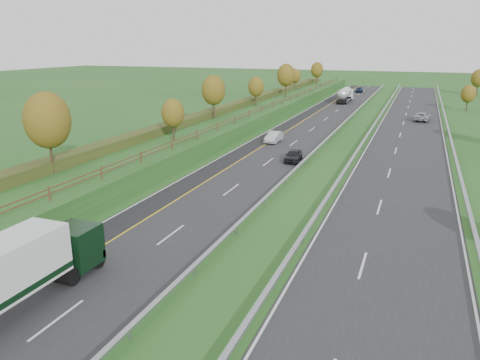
# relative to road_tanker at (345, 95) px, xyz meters

# --- Properties ---
(ground) EXTENTS (400.00, 400.00, 0.00)m
(ground) POSITION_rel_road_tanker_xyz_m (7.63, -56.32, -1.86)
(ground) COLOR #204E1C
(ground) RESTS_ON ground
(near_carriageway) EXTENTS (10.50, 200.00, 0.04)m
(near_carriageway) POSITION_rel_road_tanker_xyz_m (-0.37, -51.32, -1.84)
(near_carriageway) COLOR #232325
(near_carriageway) RESTS_ON ground
(far_carriageway) EXTENTS (10.50, 200.00, 0.04)m
(far_carriageway) POSITION_rel_road_tanker_xyz_m (16.13, -51.32, -1.84)
(far_carriageway) COLOR #232325
(far_carriageway) RESTS_ON ground
(hard_shoulder) EXTENTS (3.00, 200.00, 0.04)m
(hard_shoulder) POSITION_rel_road_tanker_xyz_m (-4.12, -51.32, -1.84)
(hard_shoulder) COLOR black
(hard_shoulder) RESTS_ON ground
(lane_markings) EXTENTS (26.75, 200.00, 0.01)m
(lane_markings) POSITION_rel_road_tanker_xyz_m (6.03, -51.43, -1.81)
(lane_markings) COLOR silver
(lane_markings) RESTS_ON near_carriageway
(embankment_left) EXTENTS (12.00, 200.00, 2.00)m
(embankment_left) POSITION_rel_road_tanker_xyz_m (-13.37, -51.32, -0.86)
(embankment_left) COLOR #204E1C
(embankment_left) RESTS_ON ground
(hedge_left) EXTENTS (2.20, 180.00, 1.10)m
(hedge_left) POSITION_rel_road_tanker_xyz_m (-15.37, -51.32, 0.69)
(hedge_left) COLOR #2D3B18
(hedge_left) RESTS_ON embankment_left
(fence_left) EXTENTS (0.12, 189.06, 1.20)m
(fence_left) POSITION_rel_road_tanker_xyz_m (-8.87, -51.73, 0.87)
(fence_left) COLOR #422B19
(fence_left) RESTS_ON embankment_left
(median_barrier_near) EXTENTS (0.32, 200.00, 0.71)m
(median_barrier_near) POSITION_rel_road_tanker_xyz_m (5.33, -51.32, -1.25)
(median_barrier_near) COLOR gray
(median_barrier_near) RESTS_ON ground
(median_barrier_far) EXTENTS (0.32, 200.00, 0.71)m
(median_barrier_far) POSITION_rel_road_tanker_xyz_m (10.43, -51.32, -1.25)
(median_barrier_far) COLOR gray
(median_barrier_far) RESTS_ON ground
(outer_barrier_far) EXTENTS (0.32, 200.00, 0.71)m
(outer_barrier_far) POSITION_rel_road_tanker_xyz_m (21.93, -51.32, -1.25)
(outer_barrier_far) COLOR gray
(outer_barrier_far) RESTS_ON ground
(trees_left) EXTENTS (6.64, 164.30, 7.66)m
(trees_left) POSITION_rel_road_tanker_xyz_m (-13.02, -54.68, 4.51)
(trees_left) COLOR #2D2116
(trees_left) RESTS_ON embankment_left
(road_tanker) EXTENTS (2.40, 11.22, 3.46)m
(road_tanker) POSITION_rel_road_tanker_xyz_m (0.00, 0.00, 0.00)
(road_tanker) COLOR silver
(road_tanker) RESTS_ON near_carriageway
(car_dark_near) EXTENTS (1.90, 4.31, 1.44)m
(car_dark_near) POSITION_rel_road_tanker_xyz_m (3.59, -62.93, -1.10)
(car_dark_near) COLOR black
(car_dark_near) RESTS_ON near_carriageway
(car_silver_mid) EXTENTS (1.70, 4.64, 1.52)m
(car_silver_mid) POSITION_rel_road_tanker_xyz_m (-1.97, -52.70, -1.06)
(car_silver_mid) COLOR #B1B1B6
(car_silver_mid) RESTS_ON near_carriageway
(car_small_far) EXTENTS (2.22, 4.91, 1.40)m
(car_small_far) POSITION_rel_road_tanker_xyz_m (0.23, 25.78, -1.12)
(car_small_far) COLOR #111D37
(car_small_far) RESTS_ON near_carriageway
(car_oncoming) EXTENTS (3.02, 5.89, 1.59)m
(car_oncoming) POSITION_rel_road_tanker_xyz_m (17.85, -24.19, -1.03)
(car_oncoming) COLOR #9C9CA1
(car_oncoming) RESTS_ON far_carriageway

